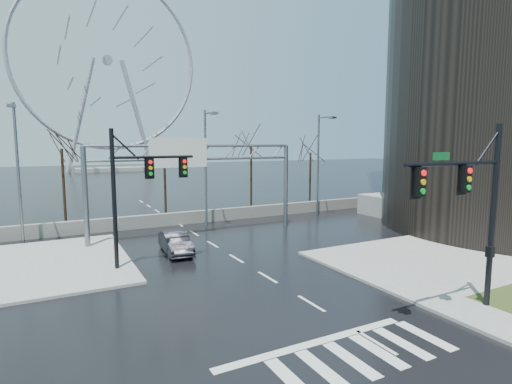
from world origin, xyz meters
TOP-DOWN VIEW (x-y plane):
  - ground at (0.00, 0.00)m, footprint 260.00×260.00m
  - sidewalk_right_ext at (10.00, 2.00)m, footprint 12.00×10.00m
  - sidewalk_far at (-11.00, 12.00)m, footprint 10.00×12.00m
  - tower_podium at (29.00, 8.00)m, footprint 22.00×18.00m
  - barrier_wall at (0.00, 20.00)m, footprint 52.00×0.50m
  - signal_mast_near at (5.14, -4.04)m, footprint 5.52×0.41m
  - signal_mast_far at (-5.87, 8.96)m, footprint 4.72×0.41m
  - sign_gantry at (-0.38, 14.96)m, footprint 16.36×0.40m
  - streetlight_left at (-12.00, 18.16)m, footprint 0.50×2.55m
  - streetlight_mid at (2.00, 18.16)m, footprint 0.50×2.55m
  - streetlight_right at (14.00, 18.16)m, footprint 0.50×2.55m
  - tree_left at (-9.00, 23.50)m, footprint 3.75×3.75m
  - tree_center at (0.00, 24.50)m, footprint 3.25×3.25m
  - tree_right at (9.00, 23.50)m, footprint 3.90×3.90m
  - tree_far_right at (17.00, 24.00)m, footprint 3.40×3.40m
  - ferris_wheel at (5.00, 95.00)m, footprint 45.00×6.00m
  - car at (-3.00, 10.96)m, footprint 1.76×4.42m

SIDE VIEW (x-z plane):
  - ground at x=0.00m, z-range 0.00..0.00m
  - sidewalk_right_ext at x=10.00m, z-range 0.00..0.15m
  - sidewalk_far at x=-11.00m, z-range 0.00..0.15m
  - barrier_wall at x=0.00m, z-range 0.00..1.10m
  - car at x=-3.00m, z-range 0.00..1.43m
  - tower_podium at x=29.00m, z-range 0.00..2.00m
  - signal_mast_far at x=-5.87m, z-range 0.83..8.83m
  - signal_mast_near at x=5.14m, z-range 0.87..8.87m
  - tree_center at x=0.00m, z-range 1.92..8.42m
  - sign_gantry at x=-0.38m, z-range 1.38..8.98m
  - tree_far_right at x=17.00m, z-range 2.01..8.81m
  - streetlight_left at x=-12.00m, z-range 0.89..10.89m
  - streetlight_mid at x=2.00m, z-range 0.89..10.89m
  - streetlight_right at x=14.00m, z-range 0.89..10.89m
  - tree_left at x=-9.00m, z-range 2.23..9.73m
  - tree_right at x=9.00m, z-range 2.32..10.12m
  - ferris_wheel at x=5.00m, z-range 0.68..51.59m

